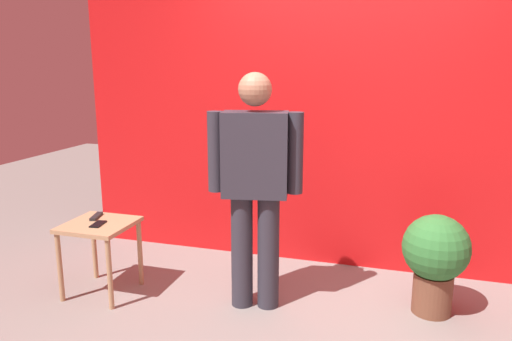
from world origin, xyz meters
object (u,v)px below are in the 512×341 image
potted_plant (435,256)px  cell_phone (98,224)px  standing_person (255,180)px  side_table (100,235)px  tv_remote (96,216)px

potted_plant → cell_phone: bearing=-169.4°
potted_plant → standing_person: bearing=-168.2°
cell_phone → potted_plant: size_ratio=0.21×
standing_person → side_table: bearing=-172.8°
standing_person → cell_phone: 1.18m
tv_remote → potted_plant: potted_plant is taller
standing_person → tv_remote: standing_person is taller
cell_phone → tv_remote: (-0.11, 0.14, 0.01)m
standing_person → side_table: (-1.13, -0.14, -0.45)m
side_table → standing_person: bearing=7.2°
standing_person → tv_remote: bearing=-178.0°
tv_remote → cell_phone: bearing=-66.6°
tv_remote → potted_plant: bearing=-8.3°
standing_person → potted_plant: 1.30m
cell_phone → potted_plant: (2.29, 0.43, -0.14)m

